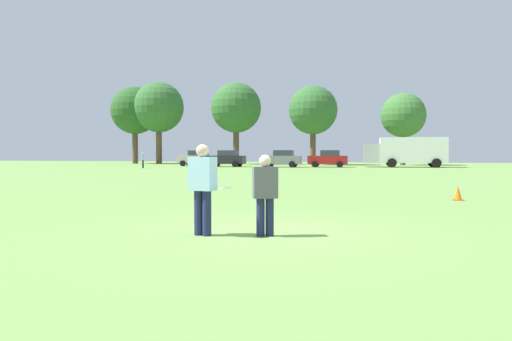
{
  "coord_description": "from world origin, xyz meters",
  "views": [
    {
      "loc": [
        2.11,
        -8.84,
        1.51
      ],
      "look_at": [
        -0.37,
        0.63,
        1.15
      ],
      "focal_mm": 33.5,
      "sensor_mm": 36.0,
      "label": 1
    }
  ],
  "objects": [
    {
      "name": "tree_west_oak",
      "position": [
        -32.28,
        53.52,
        7.62
      ],
      "size": [
        6.82,
        6.82,
        11.08
      ],
      "color": "brown",
      "rests_on": "ground"
    },
    {
      "name": "player_thrower",
      "position": [
        -1.03,
        -0.68,
        0.94
      ],
      "size": [
        0.51,
        0.36,
        1.67
      ],
      "color": "#1E234C",
      "rests_on": "ground"
    },
    {
      "name": "tree_east_birch",
      "position": [
        -6.36,
        52.49,
        7.0
      ],
      "size": [
        6.26,
        6.26,
        10.17
      ],
      "color": "brown",
      "rests_on": "ground"
    },
    {
      "name": "player_defender",
      "position": [
        0.09,
        -0.45,
        0.83
      ],
      "size": [
        0.5,
        0.4,
        1.48
      ],
      "color": "#1E234C",
      "rests_on": "ground"
    },
    {
      "name": "parked_car_mid_left",
      "position": [
        -14.41,
        41.38,
        0.92
      ],
      "size": [
        4.28,
        2.36,
        1.82
      ],
      "color": "black",
      "rests_on": "ground"
    },
    {
      "name": "tree_center_elm",
      "position": [
        -17.18,
        54.09,
        7.7
      ],
      "size": [
        6.89,
        6.89,
        11.2
      ],
      "color": "brown",
      "rests_on": "ground"
    },
    {
      "name": "parked_car_near_left",
      "position": [
        -18.71,
        43.36,
        0.92
      ],
      "size": [
        4.28,
        2.36,
        1.82
      ],
      "color": "#B7AD99",
      "rests_on": "ground"
    },
    {
      "name": "tree_west_maple",
      "position": [
        -28.32,
        53.12,
        7.95
      ],
      "size": [
        7.11,
        7.11,
        11.56
      ],
      "color": "brown",
      "rests_on": "ground"
    },
    {
      "name": "parked_car_center",
      "position": [
        -8.16,
        41.38,
        0.92
      ],
      "size": [
        4.28,
        2.36,
        1.82
      ],
      "color": "slate",
      "rests_on": "ground"
    },
    {
      "name": "tree_east_oak",
      "position": [
        4.82,
        54.03,
        6.24
      ],
      "size": [
        5.58,
        5.58,
        9.07
      ],
      "color": "brown",
      "rests_on": "ground"
    },
    {
      "name": "traffic_cone",
      "position": [
        4.5,
        7.49,
        0.23
      ],
      "size": [
        0.32,
        0.32,
        0.48
      ],
      "color": "#D8590C",
      "rests_on": "ground"
    },
    {
      "name": "box_truck",
      "position": [
        4.78,
        44.61,
        1.75
      ],
      "size": [
        8.6,
        3.25,
        3.18
      ],
      "color": "white",
      "rests_on": "ground"
    },
    {
      "name": "ground_plane",
      "position": [
        0.0,
        0.0,
        0.0
      ],
      "size": [
        142.45,
        142.45,
        0.0
      ],
      "primitive_type": "plane",
      "color": "#6B9347"
    },
    {
      "name": "bystander_sideline_watcher",
      "position": [
        -20.93,
        34.49,
        0.89
      ],
      "size": [
        0.43,
        0.5,
        1.57
      ],
      "color": "black",
      "rests_on": "ground"
    },
    {
      "name": "frisbee",
      "position": [
        -0.59,
        -0.73,
        0.88
      ],
      "size": [
        0.27,
        0.27,
        0.06
      ],
      "color": "white"
    },
    {
      "name": "parked_car_mid_right",
      "position": [
        -3.33,
        42.69,
        0.92
      ],
      "size": [
        4.28,
        2.36,
        1.82
      ],
      "color": "maroon",
      "rests_on": "ground"
    }
  ]
}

